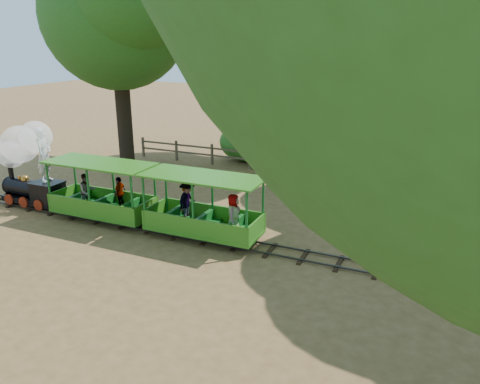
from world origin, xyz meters
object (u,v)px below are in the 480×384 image
at_px(locomotive, 27,158).
at_px(fence, 313,164).
at_px(carriage_rear, 203,213).
at_px(carriage_front, 102,198).

xyz_separation_m(locomotive, fence, (8.28, 7.92, -1.24)).
relative_size(locomotive, carriage_rear, 0.87).
relative_size(carriage_front, fence, 0.20).
bearing_deg(locomotive, carriage_rear, -0.08).
height_order(locomotive, carriage_front, locomotive).
bearing_deg(fence, carriage_rear, -98.53).
bearing_deg(carriage_rear, carriage_front, -179.23).
bearing_deg(locomotive, fence, 43.73).
bearing_deg(carriage_front, locomotive, 178.94).
bearing_deg(fence, carriage_front, -122.11).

